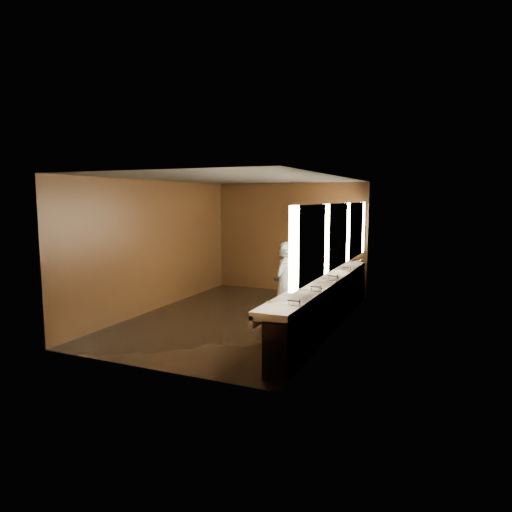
% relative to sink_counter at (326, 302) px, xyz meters
% --- Properties ---
extents(floor, '(6.00, 6.00, 0.00)m').
position_rel_sink_counter_xyz_m(floor, '(-1.79, 0.00, -0.50)').
color(floor, black).
rests_on(floor, ground).
extents(ceiling, '(4.00, 6.00, 0.02)m').
position_rel_sink_counter_xyz_m(ceiling, '(-1.79, 0.00, 2.30)').
color(ceiling, '#2D2D2B').
rests_on(ceiling, wall_back).
extents(wall_back, '(4.00, 0.02, 2.80)m').
position_rel_sink_counter_xyz_m(wall_back, '(-1.79, 3.00, 0.90)').
color(wall_back, black).
rests_on(wall_back, floor).
extents(wall_front, '(4.00, 0.02, 2.80)m').
position_rel_sink_counter_xyz_m(wall_front, '(-1.79, -3.00, 0.90)').
color(wall_front, black).
rests_on(wall_front, floor).
extents(wall_left, '(0.02, 6.00, 2.80)m').
position_rel_sink_counter_xyz_m(wall_left, '(-3.79, 0.00, 0.90)').
color(wall_left, black).
rests_on(wall_left, floor).
extents(wall_right, '(0.02, 6.00, 2.80)m').
position_rel_sink_counter_xyz_m(wall_right, '(0.21, 0.00, 0.90)').
color(wall_right, black).
rests_on(wall_right, floor).
extents(sink_counter, '(0.55, 5.40, 1.01)m').
position_rel_sink_counter_xyz_m(sink_counter, '(0.00, 0.00, 0.00)').
color(sink_counter, black).
rests_on(sink_counter, floor).
extents(mirror_band, '(0.06, 5.03, 1.15)m').
position_rel_sink_counter_xyz_m(mirror_band, '(0.19, -0.00, 1.25)').
color(mirror_band, '#FFE6BD').
rests_on(mirror_band, wall_right).
extents(person, '(0.40, 0.60, 1.62)m').
position_rel_sink_counter_xyz_m(person, '(-0.73, -0.26, 0.31)').
color(person, '#8CB3D1').
rests_on(person, floor).
extents(trash_bin, '(0.46, 0.46, 0.59)m').
position_rel_sink_counter_xyz_m(trash_bin, '(-0.22, -0.60, -0.20)').
color(trash_bin, black).
rests_on(trash_bin, floor).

